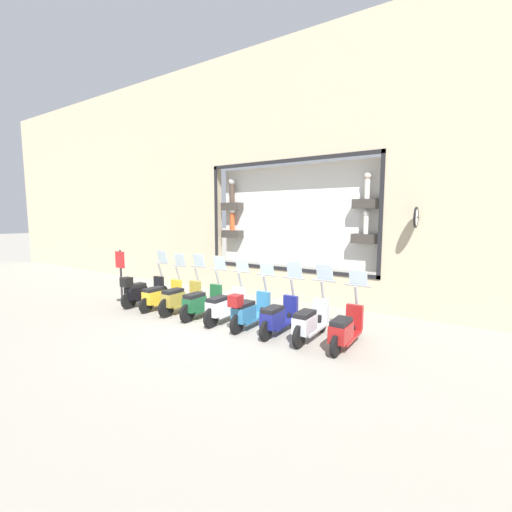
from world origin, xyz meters
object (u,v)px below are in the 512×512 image
Objects in this scene: scooter_teal_3 at (249,310)px; shop_sign_post at (121,273)px; scooter_red_0 at (345,329)px; scooter_olive_6 at (180,298)px; scooter_green_5 at (201,302)px; scooter_navy_2 at (278,316)px; scooter_black_8 at (142,291)px; scooter_yellow_7 at (161,295)px; scooter_silver_1 at (310,322)px; scooter_white_4 at (225,306)px.

shop_sign_post is (0.10, 5.26, 0.46)m from scooter_teal_3.
scooter_red_0 is 0.99× the size of scooter_olive_6.
scooter_navy_2 is at bearing -90.05° from scooter_green_5.
shop_sign_post reaches higher than scooter_teal_3.
shop_sign_post is (0.09, 1.16, 0.44)m from scooter_black_8.
scooter_yellow_7 is (0.00, 5.74, 0.00)m from scooter_red_0.
scooter_teal_3 is at bearing -90.12° from scooter_black_8.
scooter_green_5 is at bearing -89.85° from scooter_yellow_7.
scooter_green_5 is (-0.00, 3.28, -0.00)m from scooter_silver_1.
scooter_yellow_7 is (-0.00, 2.46, -0.02)m from scooter_white_4.
scooter_white_4 is (0.01, 3.28, 0.02)m from scooter_red_0.
scooter_yellow_7 is at bearing -86.17° from scooter_black_8.
scooter_red_0 is at bearing -90.12° from scooter_olive_6.
scooter_black_8 reaches higher than scooter_white_4.
scooter_silver_1 is 1.64m from scooter_teal_3.
scooter_olive_6 is at bearing 89.78° from scooter_green_5.
scooter_teal_3 is 1.64m from scooter_green_5.
scooter_silver_1 is 6.92m from shop_sign_post.
scooter_navy_2 is 3.28m from scooter_olive_6.
scooter_teal_3 is 0.99× the size of scooter_olive_6.
shop_sign_post reaches higher than scooter_green_5.
scooter_silver_1 is 0.82m from scooter_navy_2.
scooter_navy_2 reaches higher than scooter_teal_3.
scooter_black_8 is at bearing -94.44° from shop_sign_post.
scooter_red_0 is at bearing -90.16° from scooter_navy_2.
shop_sign_post is at bearing 88.93° from scooter_teal_3.
scooter_black_8 is at bearing 90.67° from scooter_navy_2.
scooter_teal_3 is 2.46m from scooter_olive_6.
scooter_yellow_7 is 2.04m from shop_sign_post.
scooter_navy_2 is at bearing -85.39° from scooter_teal_3.
scooter_teal_3 is at bearing -91.07° from shop_sign_post.
scooter_yellow_7 is at bearing 90.03° from scooter_navy_2.
scooter_silver_1 is 4.92m from scooter_yellow_7.
scooter_navy_2 is 2.46m from scooter_green_5.
scooter_yellow_7 is (-0.00, 4.10, -0.01)m from scooter_navy_2.
scooter_white_4 is 1.06× the size of shop_sign_post.
scooter_white_4 is at bearing -90.11° from scooter_olive_6.
scooter_silver_1 is at bearing -89.99° from scooter_green_5.
shop_sign_post is at bearing 88.99° from scooter_yellow_7.
scooter_green_5 is at bearing 90.01° from scooter_silver_1.
scooter_white_4 is at bearing 90.01° from scooter_silver_1.
scooter_navy_2 reaches higher than scooter_silver_1.
scooter_navy_2 is at bearing -90.08° from scooter_white_4.
shop_sign_post reaches higher than scooter_silver_1.
scooter_white_4 is 0.82m from scooter_green_5.
scooter_yellow_7 is at bearing 90.06° from scooter_silver_1.
scooter_red_0 is 1.05× the size of shop_sign_post.
scooter_yellow_7 is 1.05× the size of shop_sign_post.
scooter_olive_6 reaches higher than scooter_white_4.
scooter_olive_6 is at bearing -89.47° from scooter_yellow_7.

